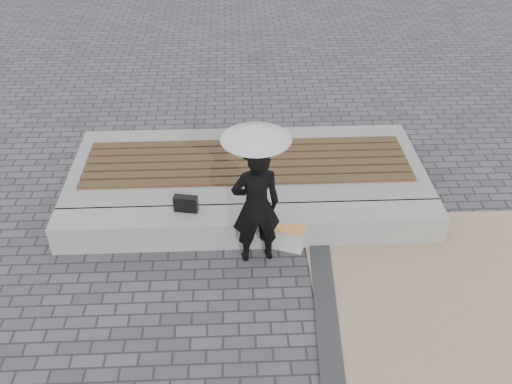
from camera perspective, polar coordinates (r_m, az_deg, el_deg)
The scene contains 10 objects.
ground at distance 6.18m, azimuth -0.07°, elevation -14.43°, with size 80.00×80.00×0.00m, color #4F4E54.
edging_band at distance 5.93m, azimuth 7.77°, elevation -17.67°, with size 0.25×5.20×0.04m, color #323235.
seating_ledge at distance 7.17m, azimuth -0.61°, elevation -3.50°, with size 5.00×0.45×0.40m, color #ABAAA6.
timber_platform at distance 8.14m, azimuth -0.91°, elevation 1.88°, with size 5.00×2.00×0.40m, color #9D9E98.
timber_decking at distance 8.01m, azimuth -0.92°, elevation 3.18°, with size 4.60×1.20×0.04m, color brown, non-canonical shape.
woman at distance 6.52m, azimuth -0.00°, elevation -1.42°, with size 0.58×0.38×1.60m, color black.
parasol at distance 5.97m, azimuth -0.00°, elevation 6.23°, with size 0.78×0.78×0.99m.
handbag at distance 7.09m, azimuth -7.18°, elevation -1.20°, with size 0.30×0.11×0.21m, color black.
canvas_tote at distance 7.04m, azimuth 3.41°, elevation -4.59°, with size 0.37×0.15×0.39m, color silver.
magazine at distance 6.87m, azimuth 3.50°, elevation -3.60°, with size 0.33×0.24×0.01m, color #E43C49.
Camera 1 is at (-0.16, -3.93, 4.76)m, focal length 39.13 mm.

